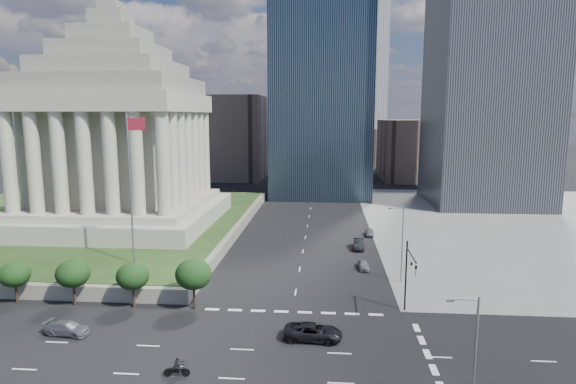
# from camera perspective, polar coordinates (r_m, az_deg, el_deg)

# --- Properties ---
(ground) EXTENTS (500.00, 500.00, 0.00)m
(ground) POSITION_cam_1_polar(r_m,az_deg,el_deg) (138.05, 3.07, 0.10)
(ground) COLOR black
(ground) RESTS_ON ground
(sidewalk_ne) EXTENTS (68.00, 90.00, 0.03)m
(sidewalk_ne) POSITION_cam_1_polar(r_m,az_deg,el_deg) (107.40, 27.81, -3.54)
(sidewalk_ne) COLOR slate
(sidewalk_ne) RESTS_ON ground
(plaza_terrace) EXTENTS (66.00, 70.00, 1.80)m
(plaza_terrace) POSITION_cam_1_polar(r_m,az_deg,el_deg) (101.19, -24.26, -3.50)
(plaza_terrace) COLOR slate
(plaza_terrace) RESTS_ON ground
(plaza_lawn) EXTENTS (64.00, 68.00, 0.10)m
(plaza_lawn) POSITION_cam_1_polar(r_m,az_deg,el_deg) (101.00, -24.30, -2.97)
(plaza_lawn) COLOR #1E3817
(plaza_lawn) RESTS_ON plaza_terrace
(war_memorial) EXTENTS (34.00, 34.00, 39.00)m
(war_memorial) POSITION_cam_1_polar(r_m,az_deg,el_deg) (92.33, -19.64, 8.48)
(war_memorial) COLOR #ACA590
(war_memorial) RESTS_ON plaza_lawn
(flagpole) EXTENTS (2.52, 0.24, 20.00)m
(flagpole) POSITION_cam_1_polar(r_m,az_deg,el_deg) (66.00, -18.10, 1.31)
(flagpole) COLOR slate
(flagpole) RESTS_ON plaza_lawn
(midrise_glass) EXTENTS (26.00, 26.00, 60.00)m
(midrise_glass) POSITION_cam_1_polar(r_m,az_deg,el_deg) (131.60, 4.01, 12.75)
(midrise_glass) COLOR black
(midrise_glass) RESTS_ON ground
(building_filler_ne) EXTENTS (20.00, 30.00, 20.00)m
(building_filler_ne) POSITION_cam_1_polar(r_m,az_deg,el_deg) (169.11, 14.33, 4.89)
(building_filler_ne) COLOR brown
(building_filler_ne) RESTS_ON ground
(building_filler_nw) EXTENTS (24.00, 30.00, 28.00)m
(building_filler_nw) POSITION_cam_1_polar(r_m,az_deg,el_deg) (169.84, -6.84, 6.48)
(building_filler_nw) COLOR brown
(building_filler_nw) RESTS_ON ground
(traffic_signal_ne) EXTENTS (0.30, 5.74, 8.00)m
(traffic_signal_ne) POSITION_cam_1_polar(r_m,az_deg,el_deg) (53.33, 14.15, -8.97)
(traffic_signal_ne) COLOR black
(traffic_signal_ne) RESTS_ON ground
(street_lamp_south) EXTENTS (2.13, 0.22, 10.00)m
(street_lamp_south) POSITION_cam_1_polar(r_m,az_deg,el_deg) (35.56, 21.00, -18.05)
(street_lamp_south) COLOR slate
(street_lamp_south) RESTS_ON ground
(street_lamp_north) EXTENTS (2.13, 0.22, 10.00)m
(street_lamp_north) POSITION_cam_1_polar(r_m,az_deg,el_deg) (64.07, 13.25, -5.50)
(street_lamp_north) COLOR slate
(street_lamp_north) RESTS_ON ground
(pickup_truck) EXTENTS (2.94, 5.82, 1.58)m
(pickup_truck) POSITION_cam_1_polar(r_m,az_deg,el_deg) (48.54, 3.01, -16.22)
(pickup_truck) COLOR black
(pickup_truck) RESTS_ON ground
(suv_grey) EXTENTS (2.40, 4.76, 1.32)m
(suv_grey) POSITION_cam_1_polar(r_m,az_deg,el_deg) (54.14, -24.71, -14.46)
(suv_grey) COLOR #55575C
(suv_grey) RESTS_ON ground
(parked_sedan_near) EXTENTS (3.66, 1.65, 1.22)m
(parked_sedan_near) POSITION_cam_1_polar(r_m,az_deg,el_deg) (69.53, 8.95, -8.54)
(parked_sedan_near) COLOR gray
(parked_sedan_near) RESTS_ON ground
(parked_sedan_mid) EXTENTS (1.89, 4.86, 1.58)m
(parked_sedan_mid) POSITION_cam_1_polar(r_m,az_deg,el_deg) (79.61, 8.39, -6.12)
(parked_sedan_mid) COLOR black
(parked_sedan_mid) RESTS_ON ground
(parked_sedan_far) EXTENTS (1.67, 3.81, 1.28)m
(parked_sedan_far) POSITION_cam_1_polar(r_m,az_deg,el_deg) (88.34, 9.64, -4.73)
(parked_sedan_far) COLOR slate
(parked_sedan_far) RESTS_ON ground
(motorcycle_trail) EXTENTS (2.29, 0.86, 1.67)m
(motorcycle_trail) POSITION_cam_1_polar(r_m,az_deg,el_deg) (43.53, -13.07, -19.55)
(motorcycle_trail) COLOR black
(motorcycle_trail) RESTS_ON ground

